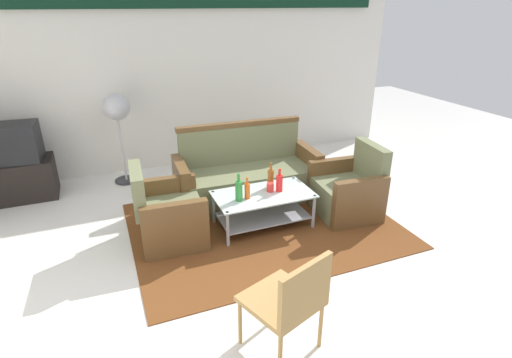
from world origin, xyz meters
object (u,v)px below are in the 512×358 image
at_px(coffee_table, 263,205).
at_px(bottle_red, 279,183).
at_px(television, 13,143).
at_px(armchair_left, 168,216).
at_px(tv_stand, 22,179).
at_px(bottle_orange, 247,190).
at_px(bottle_brown, 271,178).
at_px(pedestal_fan, 117,112).
at_px(wicker_chair, 291,298).
at_px(bottle_green, 239,190).
at_px(armchair_right, 348,192).
at_px(cup, 270,187).
at_px(couch, 246,176).

distance_m(coffee_table, bottle_red, 0.31).
bearing_deg(television, armchair_left, 136.74).
bearing_deg(tv_stand, coffee_table, -35.06).
xyz_separation_m(bottle_orange, tv_stand, (-2.42, 1.89, -0.24)).
xyz_separation_m(bottle_brown, tv_stand, (-2.77, 1.72, -0.26)).
height_order(coffee_table, television, television).
bearing_deg(bottle_orange, bottle_brown, 25.30).
xyz_separation_m(pedestal_fan, wicker_chair, (0.80, -3.65, -0.52)).
distance_m(bottle_green, tv_stand, 3.01).
xyz_separation_m(bottle_green, television, (-2.32, 1.90, 0.23)).
bearing_deg(bottle_brown, pedestal_fan, 130.02).
bearing_deg(bottle_red, coffee_table, 178.56).
bearing_deg(wicker_chair, armchair_left, 85.59).
height_order(armchair_right, wicker_chair, armchair_right).
relative_size(bottle_green, cup, 3.15).
bearing_deg(cup, bottle_green, -168.97).
bearing_deg(bottle_red, armchair_left, 174.80).
height_order(bottle_brown, television, television).
bearing_deg(bottle_red, couch, 99.43).
distance_m(bottle_green, cup, 0.42).
bearing_deg(armchair_right, bottle_orange, 91.74).
height_order(tv_stand, wicker_chair, wicker_chair).
bearing_deg(couch, armchair_right, 142.66).
bearing_deg(bottle_green, television, 140.71).
distance_m(coffee_table, bottle_orange, 0.31).
bearing_deg(wicker_chair, bottle_red, 47.45).
xyz_separation_m(armchair_left, cup, (1.15, -0.08, 0.17)).
distance_m(armchair_right, bottle_green, 1.39).
distance_m(coffee_table, bottle_brown, 0.32).
xyz_separation_m(coffee_table, cup, (0.10, 0.03, 0.19)).
bearing_deg(television, tv_stand, 90.00).
bearing_deg(armchair_right, bottle_green, 92.34).
distance_m(bottle_orange, cup, 0.31).
xyz_separation_m(cup, tv_stand, (-2.72, 1.82, -0.20)).
bearing_deg(bottle_orange, couch, 70.04).
xyz_separation_m(armchair_left, armchair_right, (2.12, -0.21, 0.00)).
bearing_deg(cup, armchair_right, -7.47).
relative_size(armchair_left, bottle_green, 2.70).
bearing_deg(coffee_table, tv_stand, 144.94).
xyz_separation_m(bottle_brown, cup, (-0.05, -0.10, -0.06)).
bearing_deg(bottle_orange, tv_stand, 142.08).
relative_size(bottle_red, wicker_chair, 0.32).
xyz_separation_m(couch, coffee_table, (-0.07, -0.73, -0.04)).
bearing_deg(cup, bottle_red, -18.01).
bearing_deg(cup, tv_stand, 146.28).
xyz_separation_m(tv_stand, wicker_chair, (2.09, -3.60, 0.23)).
xyz_separation_m(armchair_right, bottle_green, (-1.37, 0.05, 0.24)).
relative_size(bottle_red, tv_stand, 0.34).
bearing_deg(bottle_green, wicker_chair, -97.72).
bearing_deg(couch, pedestal_fan, -37.06).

